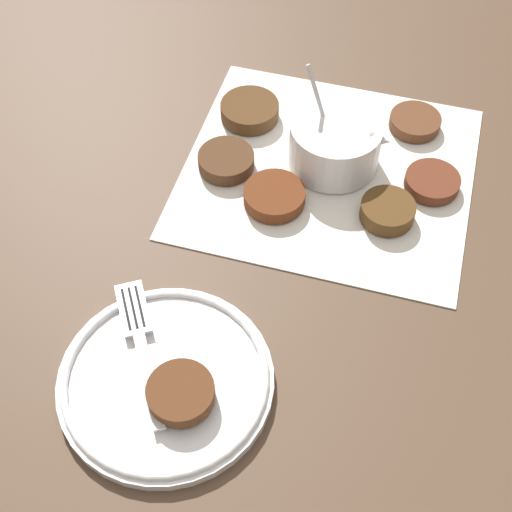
{
  "coord_description": "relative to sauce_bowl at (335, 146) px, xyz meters",
  "views": [
    {
      "loc": [
        0.1,
        -0.6,
        0.64
      ],
      "look_at": [
        -0.03,
        -0.16,
        0.02
      ],
      "focal_mm": 50.0,
      "sensor_mm": 36.0,
      "label": 1
    }
  ],
  "objects": [
    {
      "name": "fritter_2",
      "position": [
        0.09,
        0.09,
        -0.02
      ],
      "size": [
        0.07,
        0.07,
        0.01
      ],
      "color": "#55321E",
      "rests_on": "napkin"
    },
    {
      "name": "napkin",
      "position": [
        -0.0,
        -0.02,
        -0.03
      ],
      "size": [
        0.35,
        0.32,
        0.0
      ],
      "color": "silver",
      "rests_on": "ground_plane"
    },
    {
      "name": "sauce_bowl",
      "position": [
        0.0,
        0.0,
        0.0
      ],
      "size": [
        0.12,
        0.11,
        0.12
      ],
      "color": "silver",
      "rests_on": "napkin"
    },
    {
      "name": "fritter_4",
      "position": [
        -0.12,
        -0.04,
        -0.02
      ],
      "size": [
        0.07,
        0.07,
        0.02
      ],
      "color": "#482D1B",
      "rests_on": "napkin"
    },
    {
      "name": "ground_plane",
      "position": [
        -0.01,
        -0.02,
        -0.03
      ],
      "size": [
        4.0,
        4.0,
        0.0
      ],
      "primitive_type": "plane",
      "color": "#4C3828"
    },
    {
      "name": "fritter_1",
      "position": [
        0.08,
        -0.07,
        -0.02
      ],
      "size": [
        0.06,
        0.06,
        0.02
      ],
      "color": "#4C3218",
      "rests_on": "napkin"
    },
    {
      "name": "fritter_5",
      "position": [
        -0.05,
        -0.08,
        -0.02
      ],
      "size": [
        0.07,
        0.07,
        0.02
      ],
      "color": "#592B15",
      "rests_on": "napkin"
    },
    {
      "name": "fritter_on_plate",
      "position": [
        -0.07,
        -0.36,
        -0.0
      ],
      "size": [
        0.07,
        0.07,
        0.02
      ],
      "color": "#512D19",
      "rests_on": "serving_plate"
    },
    {
      "name": "fritter_0",
      "position": [
        -0.12,
        0.05,
        -0.02
      ],
      "size": [
        0.08,
        0.08,
        0.02
      ],
      "color": "#4A3019",
      "rests_on": "napkin"
    },
    {
      "name": "fritter_3",
      "position": [
        0.12,
        -0.01,
        -0.02
      ],
      "size": [
        0.07,
        0.07,
        0.01
      ],
      "color": "#582B1B",
      "rests_on": "napkin"
    },
    {
      "name": "serving_plate",
      "position": [
        -0.09,
        -0.34,
        -0.02
      ],
      "size": [
        0.21,
        0.21,
        0.02
      ],
      "color": "silver",
      "rests_on": "ground_plane"
    },
    {
      "name": "fork",
      "position": [
        -0.13,
        -0.31,
        -0.01
      ],
      "size": [
        0.11,
        0.15,
        0.0
      ],
      "color": "silver",
      "rests_on": "serving_plate"
    }
  ]
}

